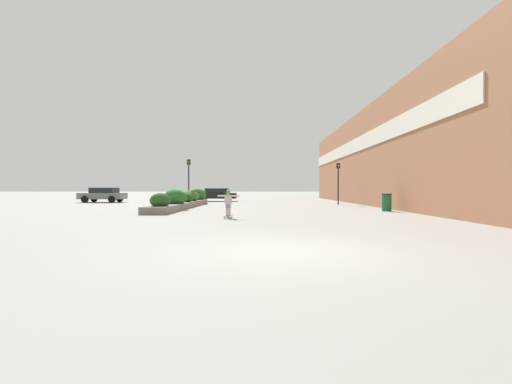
{
  "coord_description": "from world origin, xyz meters",
  "views": [
    {
      "loc": [
        -0.44,
        -7.4,
        1.35
      ],
      "look_at": [
        -0.75,
        16.74,
        1.11
      ],
      "focal_mm": 24.0,
      "sensor_mm": 36.0,
      "label": 1
    }
  ],
  "objects": [
    {
      "name": "car_center_left",
      "position": [
        -15.92,
        26.04,
        0.77
      ],
      "size": [
        4.2,
        2.05,
        1.45
      ],
      "rotation": [
        0.0,
        0.0,
        1.57
      ],
      "color": "slate",
      "rests_on": "ground_plane"
    },
    {
      "name": "skateboarder",
      "position": [
        -1.92,
        8.33,
        0.82
      ],
      "size": [
        1.06,
        0.48,
        1.19
      ],
      "rotation": [
        0.0,
        0.0,
        -0.38
      ],
      "color": "tan",
      "rests_on": "skateboard"
    },
    {
      "name": "ground_plane",
      "position": [
        0.0,
        0.0,
        0.0
      ],
      "size": [
        300.0,
        300.0,
        0.0
      ],
      "primitive_type": "plane",
      "color": "gray"
    },
    {
      "name": "planter_box",
      "position": [
        -5.95,
        17.23,
        0.49
      ],
      "size": [
        1.66,
        13.61,
        1.35
      ],
      "color": "slate",
      "rests_on": "ground_plane"
    },
    {
      "name": "traffic_light_right",
      "position": [
        6.12,
        21.44,
        2.39
      ],
      "size": [
        0.28,
        0.3,
        3.52
      ],
      "color": "black",
      "rests_on": "ground_plane"
    },
    {
      "name": "traffic_light_left",
      "position": [
        -6.53,
        21.54,
        2.59
      ],
      "size": [
        0.28,
        0.3,
        3.84
      ],
      "color": "black",
      "rests_on": "ground_plane"
    },
    {
      "name": "skateboard",
      "position": [
        -1.92,
        8.33,
        0.07
      ],
      "size": [
        0.4,
        0.64,
        0.09
      ],
      "rotation": [
        0.0,
        0.0,
        -0.38
      ],
      "color": "black",
      "rests_on": "ground_plane"
    },
    {
      "name": "building_wall_right",
      "position": [
        8.32,
        19.52,
        3.98
      ],
      "size": [
        0.67,
        44.69,
        7.93
      ],
      "color": "#9E6647",
      "rests_on": "ground_plane"
    },
    {
      "name": "trash_bin",
      "position": [
        7.13,
        13.16,
        0.53
      ],
      "size": [
        0.58,
        0.58,
        1.05
      ],
      "color": "#1E5B33",
      "rests_on": "ground_plane"
    },
    {
      "name": "car_leftmost",
      "position": [
        -5.17,
        28.99,
        0.73
      ],
      "size": [
        4.4,
        1.93,
        1.39
      ],
      "rotation": [
        0.0,
        0.0,
        1.57
      ],
      "color": "black",
      "rests_on": "ground_plane"
    }
  ]
}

